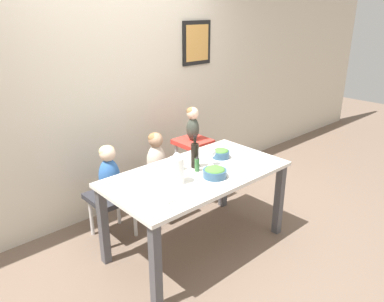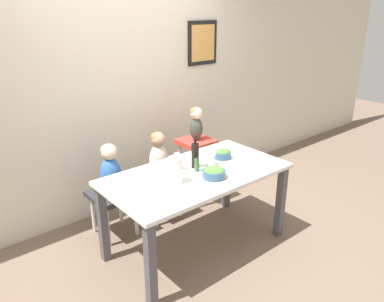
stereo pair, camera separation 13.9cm
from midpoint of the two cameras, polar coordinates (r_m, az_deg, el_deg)
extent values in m
plane|color=#705B4C|center=(3.68, -0.42, -14.22)|extent=(14.00, 14.00, 0.00)
cube|color=beige|center=(4.02, -11.85, 9.55)|extent=(10.00, 0.06, 2.70)
cube|color=black|center=(4.55, -0.20, 16.14)|extent=(0.43, 0.02, 0.50)
cube|color=gold|center=(4.54, -0.08, 16.13)|extent=(0.35, 0.00, 0.41)
cube|color=white|center=(3.30, -0.45, -3.51)|extent=(1.63, 0.86, 0.03)
cube|color=#4C4C51|center=(2.85, -7.03, -17.20)|extent=(0.07, 0.07, 0.73)
cube|color=#4C4C51|center=(3.76, 12.07, -7.27)|extent=(0.07, 0.07, 0.73)
cube|color=#4C4C51|center=(3.38, -14.53, -11.00)|extent=(0.07, 0.07, 0.73)
cube|color=#4C4C51|center=(4.18, 3.87, -3.82)|extent=(0.07, 0.07, 0.73)
cylinder|color=silver|center=(3.64, -13.87, -11.53)|extent=(0.04, 0.04, 0.41)
cylinder|color=silver|center=(3.76, -9.74, -9.98)|extent=(0.04, 0.04, 0.41)
cylinder|color=silver|center=(3.87, -16.12, -9.58)|extent=(0.04, 0.04, 0.41)
cylinder|color=silver|center=(3.99, -12.18, -8.21)|extent=(0.04, 0.04, 0.41)
cube|color=#2D2D33|center=(3.70, -13.27, -6.76)|extent=(0.42, 0.41, 0.05)
cylinder|color=silver|center=(3.88, -6.69, -8.79)|extent=(0.04, 0.04, 0.41)
cylinder|color=silver|center=(4.04, -3.14, -7.37)|extent=(0.04, 0.04, 0.41)
cylinder|color=silver|center=(4.10, -9.24, -7.15)|extent=(0.04, 0.04, 0.41)
cylinder|color=silver|center=(4.25, -5.78, -5.88)|extent=(0.04, 0.04, 0.41)
cube|color=#2D2D33|center=(3.96, -6.34, -4.36)|extent=(0.42, 0.41, 0.05)
cylinder|color=silver|center=(4.11, -0.98, -4.44)|extent=(0.04, 0.04, 0.71)
cylinder|color=silver|center=(4.27, 1.65, -3.42)|extent=(0.04, 0.04, 0.71)
cylinder|color=silver|center=(4.29, -3.29, -3.32)|extent=(0.04, 0.04, 0.71)
cylinder|color=silver|center=(4.45, -0.68, -2.38)|extent=(0.04, 0.04, 0.71)
cube|color=red|center=(4.14, -0.85, 1.39)|extent=(0.35, 0.35, 0.05)
ellipsoid|color=#3366B2|center=(3.61, -13.54, -3.87)|extent=(0.20, 0.20, 0.36)
sphere|color=beige|center=(3.52, -13.87, -0.38)|extent=(0.15, 0.15, 0.15)
ellipsoid|color=#DBC684|center=(3.52, -13.97, 0.00)|extent=(0.15, 0.14, 0.10)
ellipsoid|color=beige|center=(3.88, -6.46, -1.62)|extent=(0.20, 0.20, 0.36)
sphere|color=tan|center=(3.79, -6.61, 1.68)|extent=(0.15, 0.15, 0.15)
ellipsoid|color=olive|center=(3.79, -6.70, 2.03)|extent=(0.15, 0.14, 0.10)
ellipsoid|color=#3D4238|center=(4.09, -0.86, 3.39)|extent=(0.14, 0.14, 0.25)
sphere|color=beige|center=(4.04, -0.88, 5.78)|extent=(0.13, 0.13, 0.13)
ellipsoid|color=olive|center=(4.04, -0.95, 6.07)|extent=(0.13, 0.13, 0.09)
cylinder|color=black|center=(3.35, -0.75, -0.71)|extent=(0.07, 0.07, 0.23)
cylinder|color=black|center=(3.29, -0.76, 1.74)|extent=(0.03, 0.03, 0.08)
cylinder|color=black|center=(3.29, -0.77, 2.21)|extent=(0.03, 0.03, 0.02)
cylinder|color=white|center=(3.06, -3.64, -3.00)|extent=(0.12, 0.12, 0.22)
cylinder|color=white|center=(3.44, 1.83, -2.10)|extent=(0.06, 0.06, 0.00)
cylinder|color=white|center=(3.42, 1.84, -1.49)|extent=(0.01, 0.01, 0.08)
ellipsoid|color=white|center=(3.39, 1.86, -0.22)|extent=(0.07, 0.07, 0.09)
cylinder|color=white|center=(3.33, -3.46, -2.91)|extent=(0.06, 0.06, 0.00)
cylinder|color=white|center=(3.32, -3.48, -2.28)|extent=(0.01, 0.01, 0.08)
ellipsoid|color=white|center=(3.29, -3.51, -0.98)|extent=(0.07, 0.07, 0.09)
cylinder|color=#335675|center=(3.19, 2.24, -3.44)|extent=(0.20, 0.20, 0.07)
ellipsoid|color=#4C8438|center=(3.17, 2.25, -2.88)|extent=(0.17, 0.17, 0.05)
cylinder|color=#335675|center=(3.60, 3.32, -0.51)|extent=(0.17, 0.17, 0.07)
ellipsoid|color=#4C8438|center=(3.58, 3.34, 0.00)|extent=(0.14, 0.14, 0.05)
cylinder|color=silver|center=(2.86, -6.43, -7.25)|extent=(0.22, 0.22, 0.01)
cylinder|color=silver|center=(3.22, -9.68, -4.05)|extent=(0.22, 0.22, 0.01)
cylinder|color=#336633|center=(3.29, -0.43, -2.13)|extent=(0.04, 0.04, 0.12)
cone|color=black|center=(3.26, -0.44, -0.99)|extent=(0.03, 0.03, 0.02)
camera|label=1|loc=(0.07, -91.22, -0.47)|focal=35.00mm
camera|label=2|loc=(0.07, 88.78, 0.47)|focal=35.00mm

